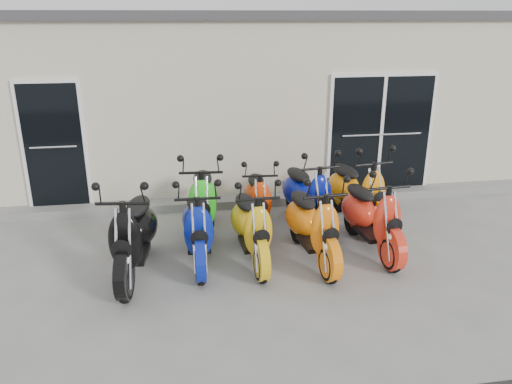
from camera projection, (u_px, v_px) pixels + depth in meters
ground at (263, 254)px, 7.27m from camera, size 80.00×80.00×0.00m
building at (225, 92)px, 11.57m from camera, size 14.00×6.00×3.20m
roof_cap at (223, 15)px, 11.00m from camera, size 14.20×6.20×0.16m
front_step at (244, 201)px, 9.12m from camera, size 14.00×0.40×0.15m
door_left at (54, 143)px, 8.39m from camera, size 1.07×0.08×2.22m
door_right at (381, 131)px, 9.25m from camera, size 2.02×0.08×2.22m
scooter_front_black at (133, 224)px, 6.48m from camera, size 0.95×2.06×1.47m
scooter_front_blue at (198, 217)px, 6.83m from camera, size 0.70×1.85×1.36m
scooter_front_orange_a at (251, 217)px, 6.86m from camera, size 0.76×1.85×1.34m
scooter_front_orange_b at (313, 215)px, 6.86m from camera, size 0.86×1.93×1.39m
scooter_front_red at (372, 207)px, 7.14m from camera, size 0.84×1.95×1.40m
scooter_back_green at (202, 192)px, 7.67m from camera, size 0.85×2.01×1.45m
scooter_back_red at (258, 192)px, 7.96m from camera, size 0.75×1.74×1.25m
scooter_back_blue at (308, 187)px, 7.95m from camera, size 0.96×1.98×1.41m
scooter_back_yellow at (357, 183)px, 8.03m from camera, size 1.01×2.06×1.46m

